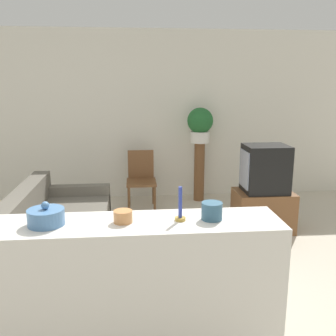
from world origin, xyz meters
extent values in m
plane|color=beige|center=(0.00, 0.00, 0.00)|extent=(14.00, 14.00, 0.00)
cube|color=silver|center=(0.00, 3.43, 1.35)|extent=(9.00, 0.06, 2.70)
cube|color=#605B51|center=(-0.61, 1.35, 0.21)|extent=(0.98, 1.75, 0.42)
cube|color=#605B51|center=(-1.00, 1.35, 0.58)|extent=(0.20, 1.75, 0.32)
cube|color=#605B51|center=(-0.61, 0.55, 0.27)|extent=(0.98, 0.16, 0.55)
cube|color=#605B51|center=(-0.61, 2.14, 0.27)|extent=(0.98, 0.16, 0.55)
cube|color=brown|center=(1.86, 1.76, 0.26)|extent=(0.73, 0.51, 0.52)
cube|color=black|center=(1.86, 1.76, 0.82)|extent=(0.53, 0.45, 0.60)
cube|color=#939EB2|center=(1.58, 1.76, 0.82)|extent=(0.02, 0.37, 0.47)
cube|color=brown|center=(0.31, 2.77, 0.40)|extent=(0.44, 0.44, 0.04)
cube|color=brown|center=(0.31, 2.97, 0.64)|extent=(0.40, 0.04, 0.44)
cylinder|color=brown|center=(0.12, 2.58, 0.19)|extent=(0.04, 0.04, 0.38)
cylinder|color=brown|center=(0.50, 2.58, 0.19)|extent=(0.04, 0.04, 0.38)
cylinder|color=brown|center=(0.12, 2.96, 0.19)|extent=(0.04, 0.04, 0.38)
cylinder|color=brown|center=(0.50, 2.96, 0.19)|extent=(0.04, 0.04, 0.38)
cylinder|color=brown|center=(1.25, 3.09, 0.47)|extent=(0.17, 0.17, 0.95)
cylinder|color=white|center=(1.25, 3.09, 1.04)|extent=(0.30, 0.30, 0.17)
sphere|color=#23602D|center=(1.25, 3.09, 1.30)|extent=(0.41, 0.41, 0.41)
cube|color=silver|center=(0.00, -0.47, 0.51)|extent=(2.29, 0.44, 1.01)
cylinder|color=#4C7AAD|center=(-0.34, -0.47, 1.06)|extent=(0.23, 0.23, 0.10)
sphere|color=#4C7AAD|center=(-0.34, -0.47, 1.14)|extent=(0.05, 0.05, 0.05)
cylinder|color=#C6844C|center=(0.13, -0.47, 1.05)|extent=(0.12, 0.12, 0.08)
cylinder|color=#B7933D|center=(0.49, -0.47, 1.02)|extent=(0.07, 0.07, 0.02)
cylinder|color=#2D3D9E|center=(0.49, -0.47, 1.13)|extent=(0.02, 0.02, 0.20)
cylinder|color=#335B75|center=(0.70, -0.47, 1.07)|extent=(0.13, 0.13, 0.11)
camera|label=1|loc=(0.21, -2.70, 1.87)|focal=40.00mm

